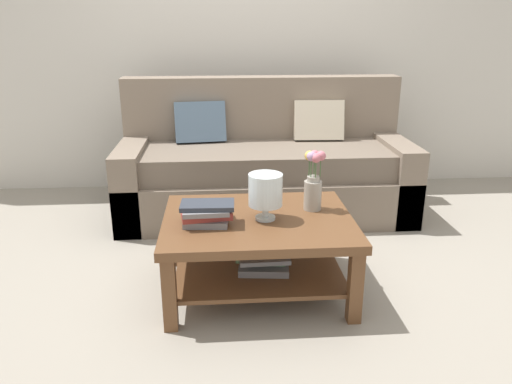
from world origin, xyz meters
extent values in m
plane|color=gray|center=(0.00, 0.00, 0.00)|extent=(10.00, 10.00, 0.00)
cube|color=beige|center=(0.00, 1.65, 1.35)|extent=(6.40, 0.12, 2.70)
cube|color=#7A6B5B|center=(0.12, 0.79, 0.18)|extent=(2.27, 0.90, 0.36)
cube|color=#6E6052|center=(0.12, 0.76, 0.46)|extent=(2.03, 0.74, 0.20)
cube|color=#7A6B5B|center=(0.12, 1.14, 0.71)|extent=(2.27, 0.20, 0.70)
cube|color=#7A6B5B|center=(-0.92, 0.79, 0.30)|extent=(0.20, 0.90, 0.60)
cube|color=#7A6B5B|center=(1.15, 0.79, 0.30)|extent=(0.20, 0.90, 0.60)
cube|color=slate|center=(-0.39, 1.00, 0.72)|extent=(0.42, 0.23, 0.34)
cube|color=beige|center=(0.57, 1.00, 0.72)|extent=(0.41, 0.20, 0.34)
cube|color=brown|center=(-0.04, -0.42, 0.43)|extent=(1.05, 0.83, 0.05)
cube|color=brown|center=(-0.51, -0.78, 0.20)|extent=(0.07, 0.07, 0.40)
cube|color=brown|center=(0.43, -0.78, 0.20)|extent=(0.07, 0.07, 0.40)
cube|color=brown|center=(-0.51, -0.06, 0.20)|extent=(0.07, 0.07, 0.40)
cube|color=brown|center=(0.43, -0.06, 0.20)|extent=(0.07, 0.07, 0.40)
cube|color=brown|center=(-0.04, -0.42, 0.14)|extent=(0.93, 0.71, 0.02)
cube|color=slate|center=(-0.01, -0.47, 0.17)|extent=(0.30, 0.23, 0.04)
cube|color=#51704C|center=(-0.01, -0.39, 0.21)|extent=(0.32, 0.26, 0.03)
cube|color=slate|center=(-0.01, -0.46, 0.23)|extent=(0.29, 0.21, 0.02)
cube|color=slate|center=(-0.32, -0.49, 0.47)|extent=(0.25, 0.17, 0.03)
cube|color=#993833|center=(-0.32, -0.47, 0.51)|extent=(0.29, 0.20, 0.04)
cube|color=slate|center=(-0.32, -0.48, 0.54)|extent=(0.25, 0.23, 0.03)
cube|color=#2D333D|center=(-0.31, -0.49, 0.56)|extent=(0.29, 0.17, 0.03)
cylinder|color=silver|center=(0.00, -0.44, 0.46)|extent=(0.11, 0.11, 0.02)
cylinder|color=silver|center=(0.00, -0.44, 0.50)|extent=(0.04, 0.04, 0.07)
cylinder|color=silver|center=(0.00, -0.44, 0.62)|extent=(0.19, 0.19, 0.18)
sphere|color=#993833|center=(-0.03, -0.44, 0.59)|extent=(0.05, 0.05, 0.05)
sphere|color=tan|center=(0.03, -0.42, 0.59)|extent=(0.05, 0.05, 0.05)
cylinder|color=#9E998E|center=(0.29, -0.31, 0.54)|extent=(0.10, 0.10, 0.17)
cylinder|color=#9E998E|center=(0.29, -0.31, 0.64)|extent=(0.07, 0.07, 0.03)
cylinder|color=#426638|center=(0.32, -0.32, 0.71)|extent=(0.01, 0.01, 0.11)
sphere|color=#C66B7A|center=(0.32, -0.32, 0.77)|extent=(0.06, 0.06, 0.06)
cylinder|color=#426638|center=(0.30, -0.27, 0.70)|extent=(0.01, 0.01, 0.10)
sphere|color=#C66B7A|center=(0.30, -0.27, 0.77)|extent=(0.05, 0.05, 0.05)
cylinder|color=#426638|center=(0.26, -0.29, 0.70)|extent=(0.01, 0.01, 0.10)
sphere|color=gold|center=(0.26, -0.29, 0.77)|extent=(0.06, 0.06, 0.06)
cylinder|color=#426638|center=(0.27, -0.32, 0.70)|extent=(0.01, 0.01, 0.10)
sphere|color=#B28CB7|center=(0.27, -0.32, 0.77)|extent=(0.06, 0.06, 0.06)
cylinder|color=#426638|center=(0.29, -0.33, 0.70)|extent=(0.01, 0.01, 0.10)
sphere|color=#C66B7A|center=(0.29, -0.33, 0.77)|extent=(0.05, 0.05, 0.05)
camera|label=1|loc=(-0.24, -2.97, 1.49)|focal=34.84mm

